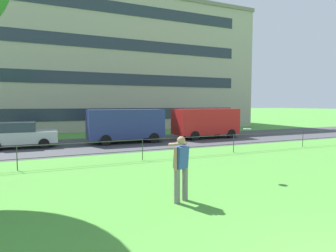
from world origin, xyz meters
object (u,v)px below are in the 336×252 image
frisbee (247,129)px  car_silver_far_left (20,135)px  panel_van_left (126,124)px  panel_van_center (206,121)px  person_thrower (181,166)px  apartment_building_background (81,67)px

frisbee → car_silver_far_left: bearing=125.2°
panel_van_left → panel_van_center: same height
person_thrower → frisbee: 3.46m
panel_van_left → apartment_building_background: (-0.90, 15.44, 5.56)m
panel_van_left → panel_van_center: 6.31m
frisbee → panel_van_center: bearing=65.4°
apartment_building_background → person_thrower: bearing=-91.9°
car_silver_far_left → panel_van_center: bearing=-0.8°
person_thrower → apartment_building_background: (0.89, 27.36, 5.88)m
frisbee → car_silver_far_left: 13.43m
panel_van_left → person_thrower: bearing=-98.5°
person_thrower → panel_van_center: bearing=55.9°
person_thrower → frisbee: bearing=20.7°
car_silver_far_left → apartment_building_background: apartment_building_background is taller
frisbee → panel_van_left: size_ratio=0.08×
person_thrower → apartment_building_background: size_ratio=0.05×
person_thrower → panel_van_center: size_ratio=0.35×
person_thrower → car_silver_far_left: (-4.57, 12.14, -0.17)m
panel_van_left → apartment_building_background: apartment_building_background is taller
panel_van_left → apartment_building_background: bearing=93.3°
frisbee → person_thrower: bearing=-159.3°
panel_van_center → apartment_building_background: (-7.21, 15.40, 5.56)m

